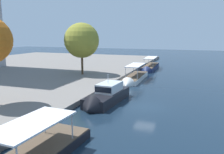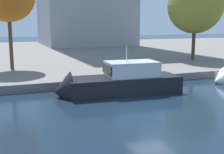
{
  "view_description": "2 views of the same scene",
  "coord_description": "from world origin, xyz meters",
  "px_view_note": "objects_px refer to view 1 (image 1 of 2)",
  "views": [
    {
      "loc": [
        -27.09,
        -5.68,
        8.73
      ],
      "look_at": [
        5.01,
        6.12,
        2.45
      ],
      "focal_mm": 37.61,
      "sensor_mm": 36.0,
      "label": 1
    },
    {
      "loc": [
        -8.49,
        -15.26,
        5.29
      ],
      "look_at": [
        -0.97,
        4.15,
        1.49
      ],
      "focal_mm": 47.11,
      "sensor_mm": 36.0,
      "label": 2
    }
  ],
  "objects_px": {
    "tour_boat_3": "(134,79)",
    "tour_boat_4": "(150,68)",
    "mooring_bollard_1": "(24,123)",
    "tree_0": "(82,41)",
    "mooring_bollard_0": "(40,113)",
    "motor_yacht_2": "(105,98)"
  },
  "relations": [
    {
      "from": "tour_boat_3",
      "to": "tour_boat_4",
      "type": "distance_m",
      "value": 15.41
    },
    {
      "from": "tour_boat_4",
      "to": "tree_0",
      "type": "relative_size",
      "value": 1.32
    },
    {
      "from": "tree_0",
      "to": "mooring_bollard_0",
      "type": "bearing_deg",
      "value": -162.56
    },
    {
      "from": "motor_yacht_2",
      "to": "mooring_bollard_0",
      "type": "bearing_deg",
      "value": -18.47
    },
    {
      "from": "mooring_bollard_0",
      "to": "mooring_bollard_1",
      "type": "bearing_deg",
      "value": -169.86
    },
    {
      "from": "motor_yacht_2",
      "to": "mooring_bollard_1",
      "type": "height_order",
      "value": "motor_yacht_2"
    },
    {
      "from": "tour_boat_3",
      "to": "tour_boat_4",
      "type": "relative_size",
      "value": 0.92
    },
    {
      "from": "mooring_bollard_1",
      "to": "tree_0",
      "type": "distance_m",
      "value": 28.72
    },
    {
      "from": "tour_boat_4",
      "to": "mooring_bollard_0",
      "type": "height_order",
      "value": "tour_boat_4"
    },
    {
      "from": "tour_boat_3",
      "to": "mooring_bollard_1",
      "type": "relative_size",
      "value": 15.38
    },
    {
      "from": "tree_0",
      "to": "mooring_bollard_1",
      "type": "bearing_deg",
      "value": -163.27
    },
    {
      "from": "mooring_bollard_0",
      "to": "mooring_bollard_1",
      "type": "relative_size",
      "value": 0.97
    },
    {
      "from": "motor_yacht_2",
      "to": "tour_boat_4",
      "type": "relative_size",
      "value": 0.72
    },
    {
      "from": "tour_boat_3",
      "to": "tree_0",
      "type": "distance_m",
      "value": 12.86
    },
    {
      "from": "mooring_bollard_0",
      "to": "tree_0",
      "type": "distance_m",
      "value": 26.07
    },
    {
      "from": "tour_boat_4",
      "to": "mooring_bollard_0",
      "type": "distance_m",
      "value": 39.49
    },
    {
      "from": "motor_yacht_2",
      "to": "mooring_bollard_0",
      "type": "height_order",
      "value": "motor_yacht_2"
    },
    {
      "from": "mooring_bollard_1",
      "to": "tour_boat_4",
      "type": "bearing_deg",
      "value": -3.68
    },
    {
      "from": "mooring_bollard_0",
      "to": "tree_0",
      "type": "xyz_separation_m",
      "value": [
        24.13,
        7.58,
        6.3
      ]
    },
    {
      "from": "motor_yacht_2",
      "to": "tree_0",
      "type": "relative_size",
      "value": 0.95
    },
    {
      "from": "motor_yacht_2",
      "to": "tree_0",
      "type": "height_order",
      "value": "tree_0"
    },
    {
      "from": "tour_boat_3",
      "to": "mooring_bollard_1",
      "type": "distance_m",
      "value": 26.79
    }
  ]
}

